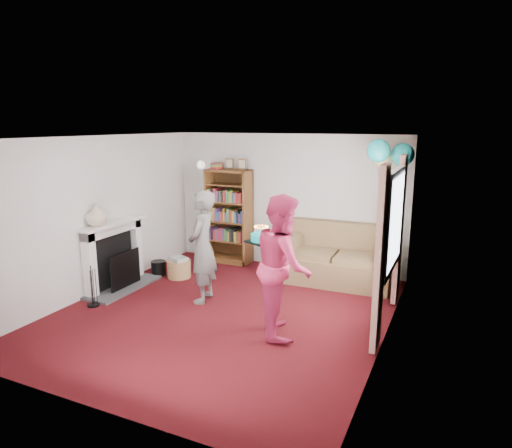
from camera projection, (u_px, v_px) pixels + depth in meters
The scene contains 16 objects.
ground at pixel (223, 313), 6.60m from camera, with size 5.00×5.00×0.00m, color black.
wall_back at pixel (286, 201), 8.55m from camera, with size 4.50×0.02×2.50m, color silver.
wall_left at pixel (97, 216), 7.24m from camera, with size 0.02×5.00×2.50m, color silver.
wall_right at pixel (389, 247), 5.41m from camera, with size 0.02×5.00×2.50m, color silver.
ceiling at pixel (220, 137), 6.05m from camera, with size 4.50×5.00×0.01m, color white.
fireplace at pixel (117, 258), 7.50m from camera, with size 0.55×1.80×1.12m.
window_bay at pixel (392, 239), 5.97m from camera, with size 0.14×2.02×2.20m.
wall_sconce at pixel (201, 165), 9.00m from camera, with size 0.16×0.23×0.16m.
bookcase at pixel (230, 217), 8.89m from camera, with size 0.86×0.42×2.03m.
sofa at pixel (338, 260), 7.90m from camera, with size 1.86×0.98×0.98m.
wicker_basket at pixel (179, 268), 8.09m from camera, with size 0.42×0.42×0.37m.
person_striped at pixel (202, 247), 6.89m from camera, with size 0.63×0.41×1.71m, color black.
person_magenta at pixel (283, 265), 5.82m from camera, with size 0.89×0.69×1.83m, color #B5244D.
birthday_cake at pixel (261, 237), 6.10m from camera, with size 0.34×0.34×0.22m.
balloons at pixel (388, 154), 6.99m from camera, with size 0.68×0.73×1.77m.
mantel_vase at pixel (97, 215), 7.04m from camera, with size 0.34×0.34×0.35m, color beige.
Camera 1 is at (2.99, -5.40, 2.69)m, focal length 32.00 mm.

